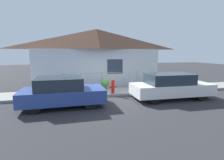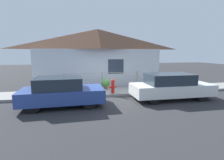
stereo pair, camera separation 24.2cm
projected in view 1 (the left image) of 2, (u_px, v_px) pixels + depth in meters
The scene contains 8 objects.
ground_plane at pixel (108, 97), 9.68m from camera, with size 60.00×60.00×0.00m, color #2D2D30.
sidewalk at pixel (104, 92), 10.60m from camera, with size 24.00×1.94×0.14m.
house at pixel (97, 42), 12.66m from camera, with size 9.20×2.23×4.13m.
fence at pixel (102, 79), 11.28m from camera, with size 4.90×0.10×1.05m.
car_left at pixel (62, 92), 7.92m from camera, with size 3.70×1.81×1.34m.
car_right at pixel (171, 86), 9.23m from camera, with size 4.24×1.76×1.35m.
fire_hydrant at pixel (113, 86), 9.92m from camera, with size 0.46×0.21×0.81m.
potted_plant_near_hydrant at pixel (105, 83), 11.02m from camera, with size 0.55×0.55×0.67m.
Camera 1 is at (-2.04, -9.20, 2.43)m, focal length 28.00 mm.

